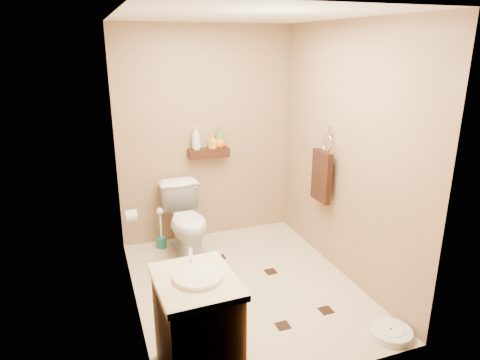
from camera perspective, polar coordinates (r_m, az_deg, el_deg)
name	(u,v)px	position (r m, az deg, el deg)	size (l,w,h in m)	color
ground	(245,286)	(4.17, 0.69, -13.93)	(2.50, 2.50, 0.00)	beige
wall_back	(206,136)	(4.84, -4.50, 5.90)	(2.00, 0.04, 2.40)	#9D785A
wall_front	(319,217)	(2.62, 10.49, -4.89)	(2.00, 0.04, 2.40)	#9D785A
wall_left	(127,176)	(3.47, -14.87, 0.54)	(0.04, 2.50, 2.40)	#9D785A
wall_right	(345,154)	(4.13, 13.86, 3.36)	(0.04, 2.50, 2.40)	#9D785A
ceiling	(246,15)	(3.55, 0.84, 21.11)	(2.00, 2.50, 0.02)	white
wall_shelf	(209,153)	(4.81, -4.19, 3.62)	(0.46, 0.14, 0.10)	#3C1C10
floor_accents	(244,287)	(4.15, 0.58, -14.06)	(1.23, 1.40, 0.01)	black
toilet	(187,221)	(4.62, -7.10, -5.47)	(0.43, 0.75, 0.76)	white
vanity	(197,327)	(3.03, -5.71, -18.89)	(0.53, 0.64, 0.87)	brown
bathroom_scale	(391,333)	(3.75, 19.48, -18.63)	(0.34, 0.34, 0.07)	silver
toilet_brush	(161,234)	(4.88, -10.46, -7.06)	(0.11, 0.11, 0.48)	#1B6E5F
towel_ring	(322,174)	(4.36, 10.87, 0.82)	(0.12, 0.30, 0.76)	silver
toilet_paper	(131,215)	(4.29, -14.32, -4.60)	(0.12, 0.11, 0.12)	silver
bottle_a	(196,138)	(4.73, -5.88, 5.59)	(0.10, 0.10, 0.26)	silver
bottle_b	(213,141)	(4.79, -3.65, 5.15)	(0.07, 0.07, 0.16)	yellow
bottle_c	(220,141)	(4.81, -2.74, 5.27)	(0.13, 0.13, 0.16)	orange
bottle_d	(220,137)	(4.80, -2.74, 5.71)	(0.09, 0.09, 0.24)	green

